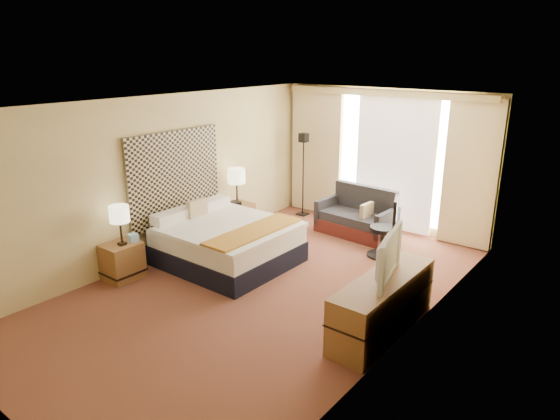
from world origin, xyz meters
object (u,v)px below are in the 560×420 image
Objects in this scene: television at (382,255)px; lamp_left at (119,215)px; floor_lamp at (303,158)px; desk_chair at (386,231)px; bed at (227,242)px; media_dresser at (383,305)px; loveseat at (357,219)px; nightstand_left at (122,261)px; nightstand_right at (238,218)px; lamp_right at (236,177)px.

lamp_left is at bearing 91.94° from television.
floor_lamp reaches higher than desk_chair.
bed is 1.13× the size of floor_lamp.
media_dresser is 1.82× the size of television.
bed is at bearing 68.73° from television.
floor_lamp reaches higher than bed.
television reaches higher than media_dresser.
loveseat is at bearing 124.83° from media_dresser.
lamp_left is (0.06, -0.01, 0.73)m from nightstand_left.
media_dresser is 2.36m from desk_chair.
desk_chair is at bearing 115.85° from media_dresser.
lamp_left is at bearing -151.66° from desk_chair.
desk_chair is 1.68× the size of lamp_left.
desk_chair is at bearing 10.34° from television.
television is at bearing -42.79° from floor_lamp.
loveseat reaches higher than media_dresser.
desk_chair is 1.01× the size of television.
nightstand_right is at bearing 171.85° from desk_chair.
loveseat is 1.43× the size of desk_chair.
bed is at bearing 173.42° from media_dresser.
television reaches higher than desk_chair.
bed is at bearing 59.65° from nightstand_left.
nightstand_right is 4.00m from television.
media_dresser is 1.80× the size of desk_chair.
media_dresser is (3.70, 1.05, 0.07)m from nightstand_left.
loveseat is 3.43m from television.
lamp_right is 3.96m from television.
lamp_right is (-2.70, -0.65, 0.62)m from desk_chair.
nightstand_left is 0.83× the size of lamp_right.
bed reaches higher than nightstand_left.
loveseat is 0.85× the size of floor_lamp.
television is at bearing -7.02° from bed.
television is (-0.05, -0.02, 0.63)m from media_dresser.
loveseat is (1.77, 3.82, 0.01)m from nightstand_left.
desk_chair is (0.90, -0.65, 0.16)m from loveseat.
lamp_right is at bearing 90.53° from nightstand_left.
floor_lamp is 1.69× the size of desk_chair.
bed is (0.81, 1.38, 0.07)m from nightstand_left.
floor_lamp is at bearing 172.13° from loveseat.
lamp_right is at bearing 158.42° from media_dresser.
television is (3.65, 1.03, 0.71)m from nightstand_left.
nightstand_left is at bearing -120.35° from bed.
floor_lamp is at bearing 85.51° from nightstand_left.
nightstand_right is 0.31× the size of media_dresser.
floor_lamp reaches higher than media_dresser.
lamp_right is at bearing 136.09° from nightstand_right.
lamp_left is at bearing -88.13° from lamp_right.
television is (3.33, -3.08, -0.21)m from floor_lamp.
lamp_right is (-0.02, 0.02, 0.79)m from nightstand_right.
television reaches higher than lamp_right.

